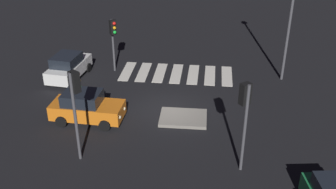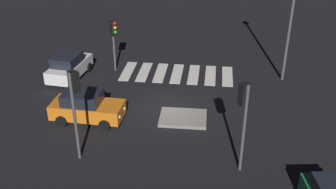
{
  "view_description": "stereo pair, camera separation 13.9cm",
  "coord_description": "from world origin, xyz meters",
  "px_view_note": "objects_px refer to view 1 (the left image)",
  "views": [
    {
      "loc": [
        -2.29,
        19.54,
        11.31
      ],
      "look_at": [
        0.0,
        0.0,
        1.0
      ],
      "focal_mm": 42.03,
      "sensor_mm": 36.0,
      "label": 1
    },
    {
      "loc": [
        -2.43,
        19.52,
        11.31
      ],
      "look_at": [
        0.0,
        0.0,
        1.0
      ],
      "focal_mm": 42.03,
      "sensor_mm": 36.0,
      "label": 2
    }
  ],
  "objects_px": {
    "traffic_island": "(183,118)",
    "traffic_light_north": "(75,94)",
    "traffic_light_east": "(113,33)",
    "car_white": "(68,67)",
    "car_orange": "(86,107)",
    "traffic_light_west": "(245,106)"
  },
  "relations": [
    {
      "from": "traffic_island",
      "to": "traffic_light_west",
      "type": "xyz_separation_m",
      "value": [
        -2.86,
        3.94,
        3.15
      ]
    },
    {
      "from": "car_white",
      "to": "traffic_light_east",
      "type": "relative_size",
      "value": 1.1
    },
    {
      "from": "traffic_island",
      "to": "car_orange",
      "type": "height_order",
      "value": "car_orange"
    },
    {
      "from": "traffic_light_east",
      "to": "traffic_light_north",
      "type": "relative_size",
      "value": 0.83
    },
    {
      "from": "traffic_light_east",
      "to": "traffic_light_west",
      "type": "bearing_deg",
      "value": -1.27
    },
    {
      "from": "traffic_island",
      "to": "traffic_light_north",
      "type": "relative_size",
      "value": 0.59
    },
    {
      "from": "car_white",
      "to": "traffic_light_north",
      "type": "distance_m",
      "value": 9.52
    },
    {
      "from": "car_white",
      "to": "traffic_light_east",
      "type": "bearing_deg",
      "value": -56.46
    },
    {
      "from": "traffic_light_east",
      "to": "traffic_light_north",
      "type": "xyz_separation_m",
      "value": [
        -0.76,
        9.91,
        0.57
      ]
    },
    {
      "from": "car_orange",
      "to": "traffic_light_north",
      "type": "distance_m",
      "value": 4.2
    },
    {
      "from": "traffic_light_west",
      "to": "car_orange",
      "type": "bearing_deg",
      "value": 30.3
    },
    {
      "from": "traffic_light_east",
      "to": "traffic_light_west",
      "type": "relative_size",
      "value": 0.86
    },
    {
      "from": "traffic_light_west",
      "to": "traffic_island",
      "type": "bearing_deg",
      "value": -2.02
    },
    {
      "from": "traffic_light_west",
      "to": "traffic_light_north",
      "type": "bearing_deg",
      "value": 52.42
    },
    {
      "from": "traffic_light_east",
      "to": "traffic_light_north",
      "type": "distance_m",
      "value": 9.95
    },
    {
      "from": "car_white",
      "to": "car_orange",
      "type": "xyz_separation_m",
      "value": [
        -2.82,
        5.18,
        -0.0
      ]
    },
    {
      "from": "traffic_light_north",
      "to": "traffic_light_east",
      "type": "bearing_deg",
      "value": 39.72
    },
    {
      "from": "traffic_light_west",
      "to": "traffic_light_east",
      "type": "bearing_deg",
      "value": 1.34
    },
    {
      "from": "traffic_island",
      "to": "traffic_light_north",
      "type": "bearing_deg",
      "value": 41.81
    },
    {
      "from": "traffic_light_east",
      "to": "traffic_light_west",
      "type": "height_order",
      "value": "traffic_light_west"
    },
    {
      "from": "traffic_island",
      "to": "car_orange",
      "type": "distance_m",
      "value": 5.32
    },
    {
      "from": "traffic_island",
      "to": "car_orange",
      "type": "bearing_deg",
      "value": 7.87
    }
  ]
}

